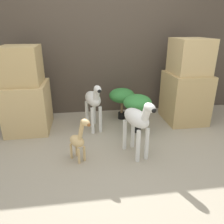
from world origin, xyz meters
The scene contains 9 objects.
ground_plane centered at (0.00, 0.00, 0.00)m, with size 14.00×14.00×0.00m, color #9E937F.
wall_back centered at (0.00, 1.73, 1.10)m, with size 6.40×0.08×2.20m.
rock_pillar_left centered at (-1.21, 1.12, 0.55)m, with size 0.60×0.67×1.21m.
rock_pillar_right centered at (1.21, 1.12, 0.59)m, with size 0.60×0.67×1.28m.
zebra_right centered at (0.20, 0.20, 0.45)m, with size 0.32×0.56×0.73m.
zebra_left centered at (-0.26, 0.97, 0.45)m, with size 0.29×0.56×0.73m.
giraffe_figurine centered at (-0.47, 0.16, 0.28)m, with size 0.29×0.34×0.57m.
potted_palm_front centered at (0.35, 0.80, 0.43)m, with size 0.40×0.40×0.56m.
potted_palm_back centered at (0.22, 1.30, 0.39)m, with size 0.41×0.41×0.52m.
Camera 1 is at (-0.40, -2.01, 1.46)m, focal length 35.00 mm.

